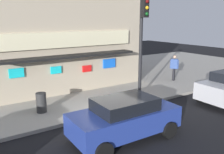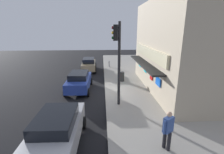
# 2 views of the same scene
# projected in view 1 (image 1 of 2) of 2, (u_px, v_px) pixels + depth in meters

# --- Properties ---
(ground_plane) EXTENTS (58.86, 58.86, 0.00)m
(ground_plane) POSITION_uv_depth(u_px,v_px,m) (110.00, 115.00, 11.49)
(ground_plane) COLOR black
(sidewalk) EXTENTS (39.24, 12.86, 0.16)m
(sidewalk) POSITION_uv_depth(u_px,v_px,m) (58.00, 84.00, 16.66)
(sidewalk) COLOR #A39E93
(sidewalk) RESTS_ON ground_plane
(corner_building) EXTENTS (10.63, 9.39, 7.24)m
(corner_building) POSITION_uv_depth(u_px,v_px,m) (43.00, 28.00, 16.84)
(corner_building) COLOR tan
(corner_building) RESTS_ON sidewalk
(traffic_light) EXTENTS (0.32, 0.58, 5.44)m
(traffic_light) POSITION_uv_depth(u_px,v_px,m) (142.00, 34.00, 12.67)
(traffic_light) COLOR black
(traffic_light) RESTS_ON sidewalk
(trash_can) EXTENTS (0.47, 0.47, 0.93)m
(trash_can) POSITION_uv_depth(u_px,v_px,m) (41.00, 103.00, 11.28)
(trash_can) COLOR #2D2D2D
(trash_can) RESTS_ON sidewalk
(pedestrian) EXTENTS (0.44, 0.56, 1.77)m
(pedestrian) POSITION_uv_depth(u_px,v_px,m) (174.00, 67.00, 17.09)
(pedestrian) COLOR black
(pedestrian) RESTS_ON sidewalk
(parked_car_blue) EXTENTS (4.16, 2.09, 1.58)m
(parked_car_blue) POSITION_uv_depth(u_px,v_px,m) (125.00, 117.00, 9.06)
(parked_car_blue) COLOR navy
(parked_car_blue) RESTS_ON ground_plane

